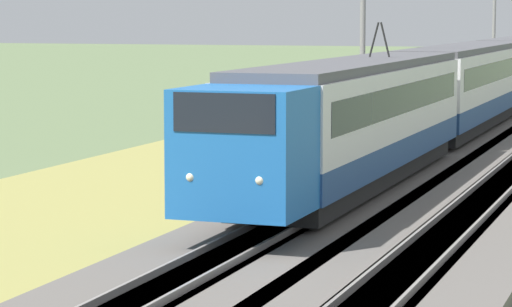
# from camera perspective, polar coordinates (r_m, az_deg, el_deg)

# --- Properties ---
(ballast_main) EXTENTS (240.00, 4.40, 0.30)m
(ballast_main) POSITION_cam_1_polar(r_m,az_deg,el_deg) (56.00, 10.16, 1.14)
(ballast_main) COLOR #605B56
(ballast_main) RESTS_ON ground
(track_main) EXTENTS (240.00, 1.57, 0.45)m
(track_main) POSITION_cam_1_polar(r_m,az_deg,el_deg) (55.99, 10.16, 1.15)
(track_main) COLOR #4C4238
(track_main) RESTS_ON ground
(grass_verge) EXTENTS (240.00, 11.64, 0.12)m
(grass_verge) POSITION_cam_1_polar(r_m,az_deg,el_deg) (57.16, 4.58, 1.24)
(grass_verge) COLOR #99934C
(grass_verge) RESTS_ON ground
(passenger_train) EXTENTS (59.88, 2.82, 5.09)m
(passenger_train) POSITION_cam_1_polar(r_m,az_deg,el_deg) (54.28, 9.94, 3.35)
(passenger_train) COLOR blue
(passenger_train) RESTS_ON ground
(catenary_mast_mid) EXTENTS (0.22, 2.56, 8.01)m
(catenary_mast_mid) POSITION_cam_1_polar(r_m,az_deg,el_deg) (47.82, 5.11, 5.11)
(catenary_mast_mid) COLOR slate
(catenary_mast_mid) RESTS_ON ground
(catenary_mast_far) EXTENTS (0.22, 2.56, 8.37)m
(catenary_mast_far) POSITION_cam_1_polar(r_m,az_deg,el_deg) (82.26, 11.17, 5.72)
(catenary_mast_far) COLOR slate
(catenary_mast_far) RESTS_ON ground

